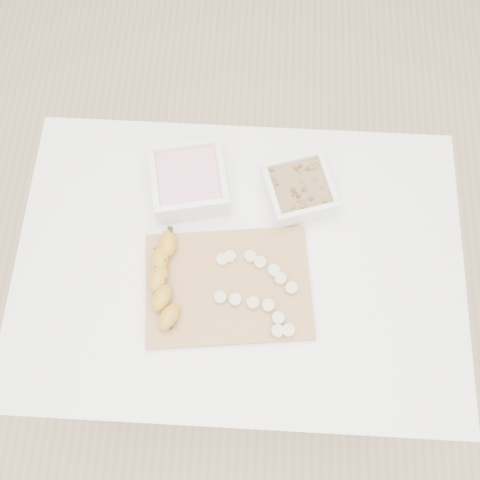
{
  "coord_description": "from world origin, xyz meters",
  "views": [
    {
      "loc": [
        0.02,
        -0.36,
        1.88
      ],
      "look_at": [
        0.0,
        0.03,
        0.81
      ],
      "focal_mm": 40.0,
      "sensor_mm": 36.0,
      "label": 1
    }
  ],
  "objects_px": {
    "bowl_yogurt": "(189,181)",
    "bowl_granola": "(299,190)",
    "table": "(239,274)",
    "cutting_board": "(228,286)",
    "banana": "(165,282)"
  },
  "relations": [
    {
      "from": "bowl_yogurt",
      "to": "bowl_granola",
      "type": "relative_size",
      "value": 1.08
    },
    {
      "from": "cutting_board",
      "to": "banana",
      "type": "xyz_separation_m",
      "value": [
        -0.13,
        -0.0,
        0.03
      ]
    },
    {
      "from": "bowl_yogurt",
      "to": "banana",
      "type": "height_order",
      "value": "bowl_yogurt"
    },
    {
      "from": "bowl_yogurt",
      "to": "cutting_board",
      "type": "height_order",
      "value": "bowl_yogurt"
    },
    {
      "from": "table",
      "to": "cutting_board",
      "type": "relative_size",
      "value": 2.8
    },
    {
      "from": "cutting_board",
      "to": "banana",
      "type": "relative_size",
      "value": 1.66
    },
    {
      "from": "banana",
      "to": "cutting_board",
      "type": "bearing_deg",
      "value": 7.37
    },
    {
      "from": "table",
      "to": "cutting_board",
      "type": "distance_m",
      "value": 0.12
    },
    {
      "from": "table",
      "to": "bowl_granola",
      "type": "xyz_separation_m",
      "value": [
        0.13,
        0.17,
        0.13
      ]
    },
    {
      "from": "cutting_board",
      "to": "banana",
      "type": "bearing_deg",
      "value": -178.03
    },
    {
      "from": "bowl_yogurt",
      "to": "cutting_board",
      "type": "bearing_deg",
      "value": -66.29
    },
    {
      "from": "cutting_board",
      "to": "bowl_yogurt",
      "type": "bearing_deg",
      "value": 113.71
    },
    {
      "from": "table",
      "to": "bowl_granola",
      "type": "relative_size",
      "value": 5.56
    },
    {
      "from": "bowl_yogurt",
      "to": "cutting_board",
      "type": "relative_size",
      "value": 0.55
    },
    {
      "from": "bowl_yogurt",
      "to": "bowl_granola",
      "type": "height_order",
      "value": "bowl_yogurt"
    }
  ]
}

